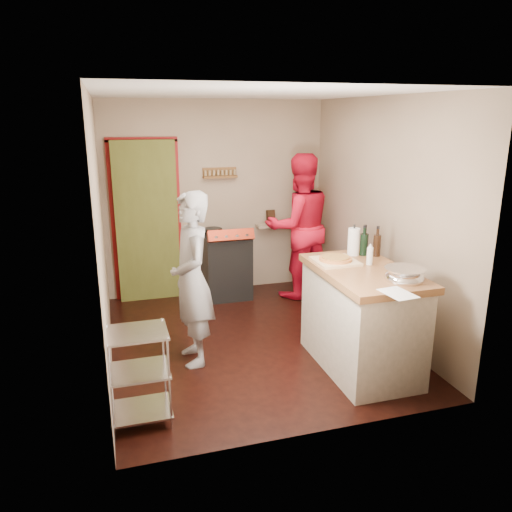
{
  "coord_description": "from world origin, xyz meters",
  "views": [
    {
      "loc": [
        -1.4,
        -4.86,
        2.41
      ],
      "look_at": [
        0.05,
        0.0,
        0.96
      ],
      "focal_mm": 35.0,
      "sensor_mm": 36.0,
      "label": 1
    }
  ],
  "objects_px": {
    "wire_shelving": "(139,372)",
    "person_stripe": "(192,280)",
    "person_red": "(299,227)",
    "island": "(361,317)",
    "stove": "(226,265)"
  },
  "relations": [
    {
      "from": "wire_shelving",
      "to": "person_stripe",
      "type": "xyz_separation_m",
      "value": [
        0.59,
        0.91,
        0.42
      ]
    },
    {
      "from": "stove",
      "to": "island",
      "type": "bearing_deg",
      "value": -70.76
    },
    {
      "from": "stove",
      "to": "wire_shelving",
      "type": "relative_size",
      "value": 1.26
    },
    {
      "from": "island",
      "to": "person_stripe",
      "type": "relative_size",
      "value": 0.88
    },
    {
      "from": "person_stripe",
      "to": "person_red",
      "type": "distance_m",
      "value": 2.25
    },
    {
      "from": "stove",
      "to": "island",
      "type": "xyz_separation_m",
      "value": [
        0.8,
        -2.29,
        0.08
      ]
    },
    {
      "from": "stove",
      "to": "person_red",
      "type": "xyz_separation_m",
      "value": [
        0.95,
        -0.22,
        0.51
      ]
    },
    {
      "from": "stove",
      "to": "person_stripe",
      "type": "distance_m",
      "value": 1.91
    },
    {
      "from": "wire_shelving",
      "to": "person_red",
      "type": "xyz_separation_m",
      "value": [
        2.28,
        2.4,
        0.52
      ]
    },
    {
      "from": "stove",
      "to": "person_stripe",
      "type": "height_order",
      "value": "person_stripe"
    },
    {
      "from": "island",
      "to": "person_red",
      "type": "bearing_deg",
      "value": 85.83
    },
    {
      "from": "stove",
      "to": "person_stripe",
      "type": "xyz_separation_m",
      "value": [
        -0.74,
        -1.71,
        0.41
      ]
    },
    {
      "from": "person_red",
      "to": "person_stripe",
      "type": "bearing_deg",
      "value": 38.58
    },
    {
      "from": "wire_shelving",
      "to": "person_red",
      "type": "height_order",
      "value": "person_red"
    },
    {
      "from": "person_stripe",
      "to": "person_red",
      "type": "xyz_separation_m",
      "value": [
        1.69,
        1.49,
        0.1
      ]
    }
  ]
}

